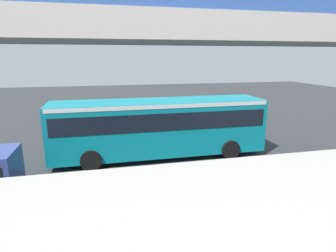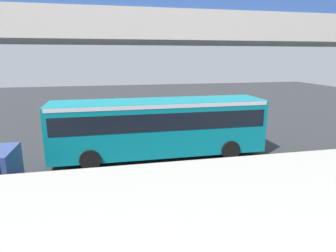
% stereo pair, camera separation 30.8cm
% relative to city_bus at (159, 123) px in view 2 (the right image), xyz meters
% --- Properties ---
extents(ground, '(80.00, 80.00, 0.00)m').
position_rel_city_bus_xyz_m(ground, '(1.32, -1.45, -1.88)').
color(ground, '#2D3033').
extents(city_bus, '(11.54, 2.85, 3.15)m').
position_rel_city_bus_xyz_m(city_bus, '(0.00, 0.00, 0.00)').
color(city_bus, '#0C8493').
rests_on(city_bus, ground).
extents(pedestrian, '(0.38, 0.38, 1.79)m').
position_rel_city_bus_xyz_m(pedestrian, '(1.84, -3.03, -1.00)').
color(pedestrian, '#2D2D38').
rests_on(pedestrian, ground).
extents(traffic_sign, '(0.08, 0.60, 2.80)m').
position_rel_city_bus_xyz_m(traffic_sign, '(2.10, -4.27, 0.01)').
color(traffic_sign, slate).
rests_on(traffic_sign, ground).
extents(lane_dash_leftmost, '(2.00, 0.20, 0.01)m').
position_rel_city_bus_xyz_m(lane_dash_leftmost, '(-2.68, -3.56, -1.88)').
color(lane_dash_leftmost, silver).
rests_on(lane_dash_leftmost, ground).
extents(lane_dash_left, '(2.00, 0.20, 0.01)m').
position_rel_city_bus_xyz_m(lane_dash_left, '(1.32, -3.56, -1.88)').
color(lane_dash_left, silver).
rests_on(lane_dash_left, ground).
extents(lane_dash_centre, '(2.00, 0.20, 0.01)m').
position_rel_city_bus_xyz_m(lane_dash_centre, '(5.32, -3.56, -1.88)').
color(lane_dash_centre, silver).
rests_on(lane_dash_centre, ground).
extents(pedestrian_overpass, '(24.35, 2.60, 7.33)m').
position_rel_city_bus_xyz_m(pedestrian_overpass, '(1.32, 8.79, 3.53)').
color(pedestrian_overpass, '#B2ADA5').
rests_on(pedestrian_overpass, ground).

